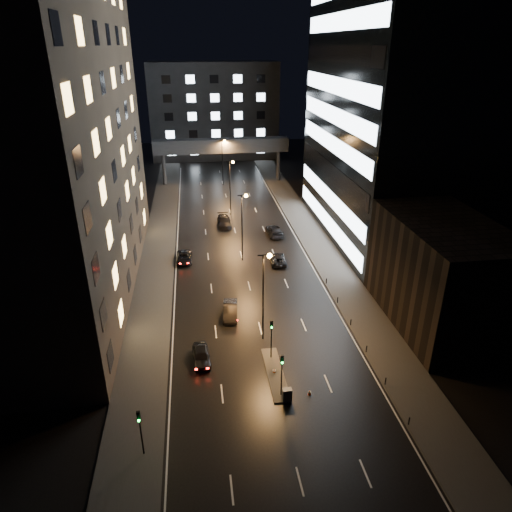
# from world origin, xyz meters

# --- Properties ---
(ground) EXTENTS (160.00, 160.00, 0.00)m
(ground) POSITION_xyz_m (0.00, 40.00, 0.00)
(ground) COLOR black
(ground) RESTS_ON ground
(sidewalk_left) EXTENTS (5.00, 110.00, 0.15)m
(sidewalk_left) POSITION_xyz_m (-12.50, 35.00, 0.07)
(sidewalk_left) COLOR #383533
(sidewalk_left) RESTS_ON ground
(sidewalk_right) EXTENTS (5.00, 110.00, 0.15)m
(sidewalk_right) POSITION_xyz_m (12.50, 35.00, 0.07)
(sidewalk_right) COLOR #383533
(sidewalk_right) RESTS_ON ground
(building_left) EXTENTS (15.00, 48.00, 40.00)m
(building_left) POSITION_xyz_m (-22.50, 24.00, 20.00)
(building_left) COLOR #2D2319
(building_left) RESTS_ON ground
(building_right_low) EXTENTS (10.00, 18.00, 12.00)m
(building_right_low) POSITION_xyz_m (20.00, 9.00, 6.00)
(building_right_low) COLOR black
(building_right_low) RESTS_ON ground
(building_right_glass) EXTENTS (20.00, 36.00, 45.00)m
(building_right_glass) POSITION_xyz_m (25.00, 36.00, 22.50)
(building_right_glass) COLOR black
(building_right_glass) RESTS_ON ground
(building_far) EXTENTS (34.00, 14.00, 25.00)m
(building_far) POSITION_xyz_m (0.00, 98.00, 12.50)
(building_far) COLOR #333335
(building_far) RESTS_ON ground
(skybridge) EXTENTS (30.00, 3.00, 10.00)m
(skybridge) POSITION_xyz_m (0.00, 70.00, 8.34)
(skybridge) COLOR #333335
(skybridge) RESTS_ON ground
(median_island) EXTENTS (1.60, 8.00, 0.15)m
(median_island) POSITION_xyz_m (0.30, 2.00, 0.07)
(median_island) COLOR #383533
(median_island) RESTS_ON ground
(traffic_signal_near) EXTENTS (0.28, 0.34, 4.40)m
(traffic_signal_near) POSITION_xyz_m (0.30, 4.49, 3.09)
(traffic_signal_near) COLOR black
(traffic_signal_near) RESTS_ON median_island
(traffic_signal_far) EXTENTS (0.28, 0.34, 4.40)m
(traffic_signal_far) POSITION_xyz_m (0.30, -1.01, 3.09)
(traffic_signal_far) COLOR black
(traffic_signal_far) RESTS_ON median_island
(traffic_signal_corner) EXTENTS (0.28, 0.34, 4.40)m
(traffic_signal_corner) POSITION_xyz_m (-11.50, -6.01, 2.94)
(traffic_signal_corner) COLOR black
(traffic_signal_corner) RESTS_ON ground
(bollard_row) EXTENTS (0.12, 25.12, 0.90)m
(bollard_row) POSITION_xyz_m (10.20, 6.50, 0.45)
(bollard_row) COLOR black
(bollard_row) RESTS_ON ground
(streetlight_near) EXTENTS (1.45, 0.50, 10.15)m
(streetlight_near) POSITION_xyz_m (0.16, 8.00, 6.50)
(streetlight_near) COLOR black
(streetlight_near) RESTS_ON ground
(streetlight_mid_a) EXTENTS (1.45, 0.50, 10.15)m
(streetlight_mid_a) POSITION_xyz_m (0.16, 28.00, 6.50)
(streetlight_mid_a) COLOR black
(streetlight_mid_a) RESTS_ON ground
(streetlight_mid_b) EXTENTS (1.45, 0.50, 10.15)m
(streetlight_mid_b) POSITION_xyz_m (0.16, 48.00, 6.50)
(streetlight_mid_b) COLOR black
(streetlight_mid_b) RESTS_ON ground
(streetlight_far) EXTENTS (1.45, 0.50, 10.15)m
(streetlight_far) POSITION_xyz_m (0.16, 68.00, 6.50)
(streetlight_far) COLOR black
(streetlight_far) RESTS_ON ground
(car_away_a) EXTENTS (1.94, 4.24, 1.41)m
(car_away_a) POSITION_xyz_m (-6.71, 4.98, 0.70)
(car_away_a) COLOR black
(car_away_a) RESTS_ON ground
(car_away_b) EXTENTS (2.09, 4.80, 1.54)m
(car_away_b) POSITION_xyz_m (-3.10, 12.98, 0.77)
(car_away_b) COLOR black
(car_away_b) RESTS_ON ground
(car_away_c) EXTENTS (2.21, 4.79, 1.33)m
(car_away_c) POSITION_xyz_m (-8.52, 28.68, 0.66)
(car_away_c) COLOR black
(car_away_c) RESTS_ON ground
(car_away_d) EXTENTS (2.35, 5.62, 1.62)m
(car_away_d) POSITION_xyz_m (-1.63, 42.51, 0.81)
(car_away_d) COLOR black
(car_away_d) RESTS_ON ground
(car_toward_a) EXTENTS (2.46, 4.74, 1.28)m
(car_toward_a) POSITION_xyz_m (5.03, 26.36, 0.64)
(car_toward_a) COLOR black
(car_toward_a) RESTS_ON ground
(car_toward_b) EXTENTS (2.45, 5.59, 1.60)m
(car_toward_b) POSITION_xyz_m (6.32, 36.98, 0.80)
(car_toward_b) COLOR black
(car_toward_b) RESTS_ON ground
(utility_cabinet) EXTENTS (0.84, 0.58, 1.16)m
(utility_cabinet) POSITION_xyz_m (0.70, -1.70, 0.73)
(utility_cabinet) COLOR #4A4A4C
(utility_cabinet) RESTS_ON median_island
(cone_a) EXTENTS (0.33, 0.33, 0.48)m
(cone_a) POSITION_xyz_m (2.90, -1.19, 0.24)
(cone_a) COLOR #FF470D
(cone_a) RESTS_ON ground
(cone_b) EXTENTS (0.52, 0.52, 0.53)m
(cone_b) POSITION_xyz_m (0.22, 2.18, 0.26)
(cone_b) COLOR #F3530C
(cone_b) RESTS_ON ground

